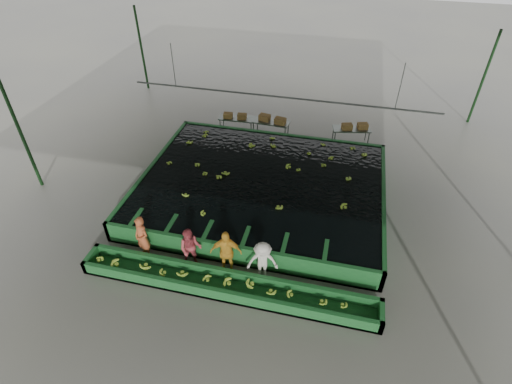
% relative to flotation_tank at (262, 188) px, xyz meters
% --- Properties ---
extents(ground, '(80.00, 80.00, 0.00)m').
position_rel_flotation_tank_xyz_m(ground, '(0.00, -1.50, -0.45)').
color(ground, '#65655B').
rests_on(ground, ground).
extents(shed_roof, '(20.00, 22.00, 0.04)m').
position_rel_flotation_tank_xyz_m(shed_roof, '(0.00, -1.50, 4.55)').
color(shed_roof, gray).
rests_on(shed_roof, shed_posts).
extents(shed_posts, '(20.00, 22.00, 5.00)m').
position_rel_flotation_tank_xyz_m(shed_posts, '(0.00, -1.50, 2.05)').
color(shed_posts, black).
rests_on(shed_posts, ground).
extents(flotation_tank, '(10.00, 8.00, 0.90)m').
position_rel_flotation_tank_xyz_m(flotation_tank, '(0.00, 0.00, 0.00)').
color(flotation_tank, '#1B5A25').
rests_on(flotation_tank, ground).
extents(tank_water, '(9.70, 7.70, 0.00)m').
position_rel_flotation_tank_xyz_m(tank_water, '(0.00, -0.00, 0.40)').
color(tank_water, black).
rests_on(tank_water, flotation_tank).
extents(sorting_trough, '(10.00, 1.00, 0.50)m').
position_rel_flotation_tank_xyz_m(sorting_trough, '(0.00, -5.10, -0.20)').
color(sorting_trough, '#1B5A25').
rests_on(sorting_trough, ground).
extents(cableway_rail, '(0.08, 0.08, 14.00)m').
position_rel_flotation_tank_xyz_m(cableway_rail, '(0.00, 3.50, 2.55)').
color(cableway_rail, '#59605B').
rests_on(cableway_rail, shed_roof).
extents(rail_hanger_left, '(0.04, 0.04, 2.00)m').
position_rel_flotation_tank_xyz_m(rail_hanger_left, '(-5.00, 3.50, 3.55)').
color(rail_hanger_left, '#59605B').
rests_on(rail_hanger_left, shed_roof).
extents(rail_hanger_right, '(0.04, 0.04, 2.00)m').
position_rel_flotation_tank_xyz_m(rail_hanger_right, '(5.00, 3.50, 3.55)').
color(rail_hanger_right, '#59605B').
rests_on(rail_hanger_right, shed_roof).
extents(worker_a, '(0.76, 0.65, 1.75)m').
position_rel_flotation_tank_xyz_m(worker_a, '(-3.28, -4.30, 0.43)').
color(worker_a, '#BE572E').
rests_on(worker_a, ground).
extents(worker_b, '(0.90, 0.77, 1.61)m').
position_rel_flotation_tank_xyz_m(worker_b, '(-1.49, -4.30, 0.36)').
color(worker_b, '#AD3D43').
rests_on(worker_b, ground).
extents(worker_c, '(1.14, 0.65, 1.83)m').
position_rel_flotation_tank_xyz_m(worker_c, '(-0.23, -4.30, 0.46)').
color(worker_c, gold).
rests_on(worker_c, ground).
extents(worker_d, '(1.14, 0.81, 1.60)m').
position_rel_flotation_tank_xyz_m(worker_d, '(1.03, -4.30, 0.35)').
color(worker_d, silver).
rests_on(worker_d, ground).
extents(packing_table_left, '(1.88, 0.83, 0.84)m').
position_rel_flotation_tank_xyz_m(packing_table_left, '(-2.53, 5.09, -0.03)').
color(packing_table_left, '#59605B').
rests_on(packing_table_left, ground).
extents(packing_table_mid, '(1.94, 0.90, 0.86)m').
position_rel_flotation_tank_xyz_m(packing_table_mid, '(-0.69, 5.08, -0.02)').
color(packing_table_mid, '#59605B').
rests_on(packing_table_mid, ground).
extents(packing_table_right, '(1.98, 1.11, 0.85)m').
position_rel_flotation_tank_xyz_m(packing_table_right, '(3.40, 5.34, -0.03)').
color(packing_table_right, '#59605B').
rests_on(packing_table_right, ground).
extents(box_stack_left, '(1.23, 0.46, 0.26)m').
position_rel_flotation_tank_xyz_m(box_stack_left, '(-2.60, 5.02, 0.39)').
color(box_stack_left, brown).
rests_on(box_stack_left, packing_table_left).
extents(box_stack_mid, '(1.46, 0.67, 0.30)m').
position_rel_flotation_tank_xyz_m(box_stack_mid, '(-0.62, 5.04, 0.41)').
color(box_stack_mid, brown).
rests_on(box_stack_mid, packing_table_mid).
extents(box_stack_right, '(1.34, 0.74, 0.28)m').
position_rel_flotation_tank_xyz_m(box_stack_right, '(3.54, 5.33, 0.40)').
color(box_stack_right, brown).
rests_on(box_stack_right, packing_table_right).
extents(floating_bananas, '(9.44, 6.44, 0.13)m').
position_rel_flotation_tank_xyz_m(floating_bananas, '(0.00, 0.80, 0.40)').
color(floating_bananas, '#90B830').
rests_on(floating_bananas, tank_water).
extents(trough_bananas, '(9.25, 0.62, 0.12)m').
position_rel_flotation_tank_xyz_m(trough_bananas, '(0.00, -5.10, -0.05)').
color(trough_bananas, '#90B830').
rests_on(trough_bananas, sorting_trough).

